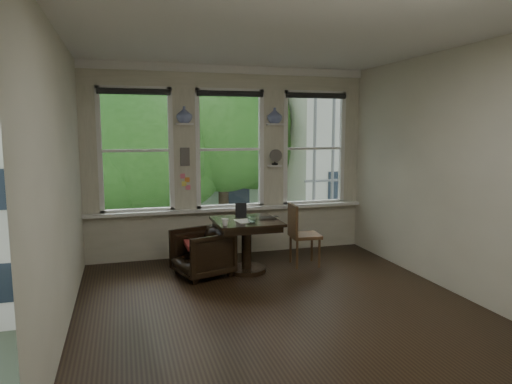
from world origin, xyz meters
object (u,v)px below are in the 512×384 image
object	(u,v)px
laptop	(270,218)
mug	(225,222)
armchair_left	(202,253)
table	(246,246)
side_chair_right	(305,235)

from	to	relation	value
laptop	mug	size ratio (longest dim) A/B	3.00
armchair_left	mug	distance (m)	0.60
armchair_left	mug	world-z (taller)	mug
table	laptop	world-z (taller)	laptop
armchair_left	laptop	xyz separation A→B (m)	(0.97, -0.02, 0.44)
table	mug	bearing A→B (deg)	-142.44
side_chair_right	armchair_left	bearing A→B (deg)	97.36
armchair_left	side_chair_right	xyz separation A→B (m)	(1.56, 0.08, 0.13)
mug	side_chair_right	bearing A→B (deg)	15.07
table	side_chair_right	xyz separation A→B (m)	(0.92, 0.06, 0.09)
armchair_left	laptop	bearing A→B (deg)	70.81
laptop	mug	distance (m)	0.75
side_chair_right	mug	bearing A→B (deg)	109.65
side_chair_right	laptop	distance (m)	0.67
table	side_chair_right	size ratio (longest dim) A/B	0.98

